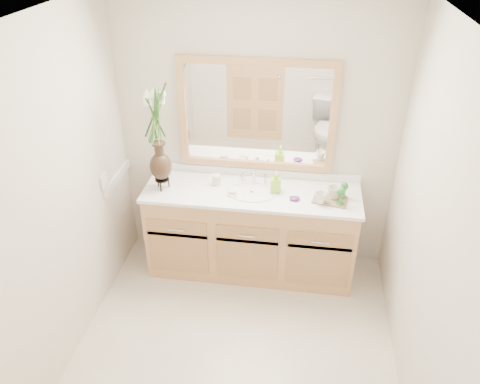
% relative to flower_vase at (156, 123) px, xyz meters
% --- Properties ---
extents(floor, '(2.60, 2.60, 0.00)m').
position_rel_flower_vase_xyz_m(floor, '(0.76, -0.96, -1.43)').
color(floor, beige).
rests_on(floor, ground).
extents(ceiling, '(2.40, 2.60, 0.02)m').
position_rel_flower_vase_xyz_m(ceiling, '(0.76, -0.96, 0.97)').
color(ceiling, white).
rests_on(ceiling, wall_back).
extents(wall_back, '(2.40, 0.02, 2.40)m').
position_rel_flower_vase_xyz_m(wall_back, '(0.76, 0.34, -0.23)').
color(wall_back, beige).
rests_on(wall_back, floor).
extents(wall_left, '(0.02, 2.60, 2.40)m').
position_rel_flower_vase_xyz_m(wall_left, '(-0.44, -0.96, -0.23)').
color(wall_left, beige).
rests_on(wall_left, floor).
extents(wall_right, '(0.02, 2.60, 2.40)m').
position_rel_flower_vase_xyz_m(wall_right, '(1.96, -0.96, -0.23)').
color(wall_right, beige).
rests_on(wall_right, floor).
extents(vanity, '(1.80, 0.55, 0.80)m').
position_rel_flower_vase_xyz_m(vanity, '(0.76, 0.06, -1.03)').
color(vanity, tan).
rests_on(vanity, floor).
extents(counter, '(1.84, 0.57, 0.03)m').
position_rel_flower_vase_xyz_m(counter, '(0.76, 0.06, -0.62)').
color(counter, white).
rests_on(counter, vanity).
extents(sink, '(0.38, 0.34, 0.23)m').
position_rel_flower_vase_xyz_m(sink, '(0.76, 0.04, -0.65)').
color(sink, white).
rests_on(sink, counter).
extents(mirror, '(1.32, 0.04, 0.97)m').
position_rel_flower_vase_xyz_m(mirror, '(0.76, 0.32, -0.03)').
color(mirror, white).
rests_on(mirror, wall_back).
extents(switch_plate, '(0.02, 0.12, 0.12)m').
position_rel_flower_vase_xyz_m(switch_plate, '(-0.42, -0.19, -0.45)').
color(switch_plate, white).
rests_on(switch_plate, wall_left).
extents(flower_vase, '(0.22, 0.22, 0.88)m').
position_rel_flower_vase_xyz_m(flower_vase, '(0.00, 0.00, 0.00)').
color(flower_vase, black).
rests_on(flower_vase, counter).
extents(tumbler, '(0.07, 0.07, 0.09)m').
position_rel_flower_vase_xyz_m(tumbler, '(0.45, 0.13, -0.55)').
color(tumbler, beige).
rests_on(tumbler, counter).
extents(soap_dish, '(0.10, 0.10, 0.03)m').
position_rel_flower_vase_xyz_m(soap_dish, '(0.61, -0.02, -0.59)').
color(soap_dish, beige).
rests_on(soap_dish, counter).
extents(soap_bottle, '(0.08, 0.08, 0.17)m').
position_rel_flower_vase_xyz_m(soap_bottle, '(0.96, 0.08, -0.52)').
color(soap_bottle, '#97D732').
rests_on(soap_bottle, counter).
extents(purple_dish, '(0.10, 0.09, 0.03)m').
position_rel_flower_vase_xyz_m(purple_dish, '(1.13, -0.03, -0.58)').
color(purple_dish, '#57236A').
rests_on(purple_dish, counter).
extents(tray, '(0.30, 0.23, 0.01)m').
position_rel_flower_vase_xyz_m(tray, '(1.42, 0.00, -0.59)').
color(tray, brown).
rests_on(tray, counter).
extents(mug_left, '(0.12, 0.11, 0.09)m').
position_rel_flower_vase_xyz_m(mug_left, '(1.34, -0.06, -0.54)').
color(mug_left, beige).
rests_on(mug_left, tray).
extents(mug_right, '(0.13, 0.13, 0.11)m').
position_rel_flower_vase_xyz_m(mug_right, '(1.44, 0.03, -0.53)').
color(mug_right, beige).
rests_on(mug_right, tray).
extents(goblet_front, '(0.07, 0.07, 0.15)m').
position_rel_flower_vase_xyz_m(goblet_front, '(1.49, -0.06, -0.49)').
color(goblet_front, '#246D25').
rests_on(goblet_front, tray).
extents(goblet_back, '(0.06, 0.06, 0.14)m').
position_rel_flower_vase_xyz_m(goblet_back, '(1.52, 0.05, -0.49)').
color(goblet_back, '#246D25').
rests_on(goblet_back, tray).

